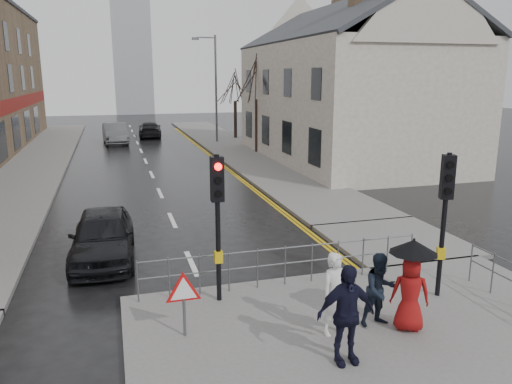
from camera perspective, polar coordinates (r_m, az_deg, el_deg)
ground at (r=11.69m, az=-4.98°, el=-13.29°), size 120.00×120.00×0.00m
near_pavement at (r=9.85m, az=17.96°, el=-18.93°), size 10.00×9.00×0.14m
left_pavement at (r=33.97m, az=-23.76°, el=3.40°), size 4.00×44.00×0.14m
right_pavement at (r=36.64m, az=-2.74°, el=5.14°), size 4.00×40.00×0.14m
pavement_bridge_right at (r=16.56m, az=15.52°, el=-5.35°), size 4.00×4.20×0.14m
building_right_cream at (r=31.54m, az=10.27°, el=12.24°), size 9.00×16.40×10.10m
church_tower at (r=72.46m, az=-14.03°, el=15.84°), size 5.00×5.00×18.00m
traffic_signal_near_left at (r=11.04m, az=-4.42°, el=-1.24°), size 0.28×0.27×3.40m
traffic_signal_near_right at (r=12.04m, az=20.85°, el=-0.86°), size 0.34×0.33×3.40m
guard_railing_front at (r=12.35m, az=3.36°, el=-7.42°), size 7.14×0.04×1.00m
warning_sign at (r=10.05m, az=-8.28°, el=-11.42°), size 0.80×0.07×1.35m
street_lamp at (r=39.06m, az=-4.87°, el=12.44°), size 1.83×0.25×8.00m
tree_near at (r=33.64m, az=0.10°, el=13.10°), size 2.40×2.40×6.58m
tree_far at (r=41.50m, az=-2.41°, el=12.12°), size 2.40×2.40×5.64m
pedestrian_a at (r=10.18m, az=9.07°, el=-11.45°), size 0.69×0.52×1.70m
pedestrian_b at (r=10.72m, az=13.99°, el=-10.78°), size 0.79×0.63×1.55m
pedestrian_with_umbrella at (r=10.58m, az=17.31°, el=-9.53°), size 0.96×0.96×1.92m
pedestrian_d at (r=9.24m, az=10.23°, el=-13.60°), size 1.10×0.47×1.86m
car_parked at (r=14.97m, az=-17.12°, el=-4.79°), size 1.91×4.36×1.46m
car_mid at (r=40.42m, az=-15.79°, el=6.45°), size 2.02×4.92×1.58m
car_far at (r=43.86m, az=-12.03°, el=6.98°), size 2.16×4.66×1.32m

